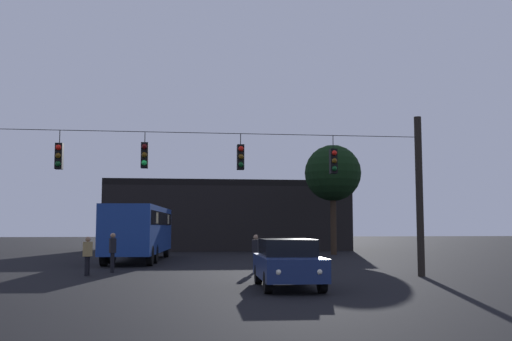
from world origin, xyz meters
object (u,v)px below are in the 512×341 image
car_near_right (288,262)px  pedestrian_crossing_right (256,251)px  city_bus (140,227)px  pedestrian_crossing_center (113,250)px  tree_left_silhouette (333,174)px  pedestrian_crossing_left (88,254)px

car_near_right → pedestrian_crossing_right: (-0.16, 6.77, 0.08)m
car_near_right → city_bus: bearing=110.2°
pedestrian_crossing_center → car_near_right: bearing=-48.8°
city_bus → car_near_right: size_ratio=2.54×
tree_left_silhouette → car_near_right: bearing=-108.3°
pedestrian_crossing_left → tree_left_silhouette: bearing=48.4°
city_bus → pedestrian_crossing_center: (-0.53, -8.28, -0.94)m
pedestrian_crossing_center → tree_left_silhouette: bearing=47.3°
pedestrian_crossing_left → pedestrian_crossing_center: size_ratio=0.92×
city_bus → tree_left_silhouette: 14.55m
pedestrian_crossing_right → tree_left_silhouette: 16.97m
tree_left_silhouette → pedestrian_crossing_center: bearing=-132.7°
city_bus → pedestrian_crossing_center: bearing=-93.7°
city_bus → pedestrian_crossing_left: (-1.32, -9.77, -1.02)m
car_near_right → tree_left_silhouette: 23.02m
pedestrian_crossing_right → tree_left_silhouette: bearing=63.7°
city_bus → pedestrian_crossing_center: 8.35m
pedestrian_crossing_left → pedestrian_crossing_center: (0.79, 1.49, 0.08)m
pedestrian_crossing_center → tree_left_silhouette: size_ratio=0.22×
car_near_right → pedestrian_crossing_center: (-6.17, 7.05, 0.13)m
car_near_right → pedestrian_crossing_center: bearing=131.2°
pedestrian_crossing_left → tree_left_silhouette: size_ratio=0.20×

